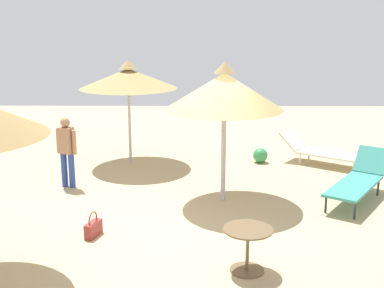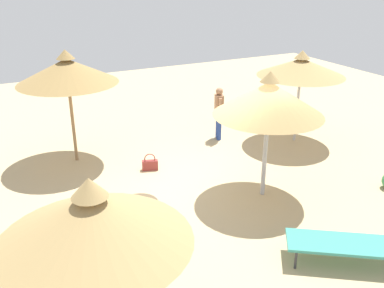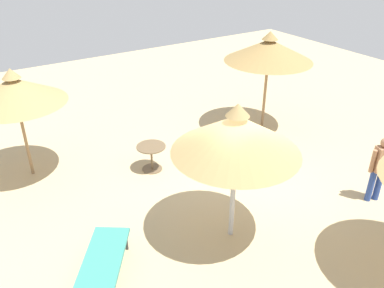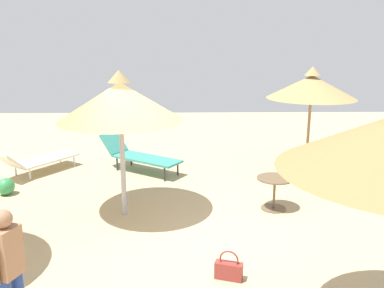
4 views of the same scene
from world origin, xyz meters
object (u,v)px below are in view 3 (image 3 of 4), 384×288
object	(u,v)px
parasol_umbrella_front	(236,134)
parasol_umbrella_near_right	(14,90)
lounge_chair_back	(97,275)
side_table_round	(151,153)
person_standing_far_left	(380,166)
handbag	(259,157)
parasol_umbrella_center	(269,50)

from	to	relation	value
parasol_umbrella_front	parasol_umbrella_near_right	bearing A→B (deg)	32.44
lounge_chair_back	side_table_round	bearing A→B (deg)	-40.22
parasol_umbrella_near_right	person_standing_far_left	xyz separation A→B (m)	(-5.04, -5.97, -1.27)
lounge_chair_back	handbag	distance (m)	5.20
parasol_umbrella_near_right	side_table_round	distance (m)	3.32
parasol_umbrella_center	side_table_round	distance (m)	4.26
parasol_umbrella_center	handbag	xyz separation A→B (m)	(-1.47, 1.40, -2.17)
parasol_umbrella_near_right	side_table_round	xyz separation A→B (m)	(-1.38, -2.52, -1.68)
parasol_umbrella_front	lounge_chair_back	xyz separation A→B (m)	(-0.02, 2.67, -1.74)
parasol_umbrella_center	side_table_round	xyz separation A→B (m)	(-0.32, 3.81, -1.87)
parasol_umbrella_front	parasol_umbrella_center	world-z (taller)	parasol_umbrella_center
parasol_umbrella_near_right	lounge_chair_back	size ratio (longest dim) A/B	1.20
parasol_umbrella_front	parasol_umbrella_near_right	size ratio (longest dim) A/B	1.04
lounge_chair_back	person_standing_far_left	bearing A→B (deg)	-97.19
parasol_umbrella_center	handbag	distance (m)	2.97
lounge_chair_back	side_table_round	world-z (taller)	lounge_chair_back
parasol_umbrella_front	parasol_umbrella_center	size ratio (longest dim) A/B	0.97
parasol_umbrella_front	parasol_umbrella_center	xyz separation A→B (m)	(3.22, -3.61, 0.15)
handbag	person_standing_far_left	bearing A→B (deg)	-157.49
person_standing_far_left	parasol_umbrella_near_right	bearing A→B (deg)	49.86
handbag	side_table_round	world-z (taller)	side_table_round
parasol_umbrella_front	parasol_umbrella_center	distance (m)	4.84
parasol_umbrella_near_right	person_standing_far_left	distance (m)	7.92
handbag	parasol_umbrella_center	bearing A→B (deg)	-43.59
parasol_umbrella_front	handbag	distance (m)	3.47
parasol_umbrella_front	side_table_round	size ratio (longest dim) A/B	3.88
lounge_chair_back	person_standing_far_left	world-z (taller)	person_standing_far_left
parasol_umbrella_center	person_standing_far_left	size ratio (longest dim) A/B	1.87
lounge_chair_back	side_table_round	size ratio (longest dim) A/B	3.11
parasol_umbrella_center	parasol_umbrella_near_right	bearing A→B (deg)	80.52
lounge_chair_back	side_table_round	distance (m)	3.82
person_standing_far_left	side_table_round	distance (m)	5.05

